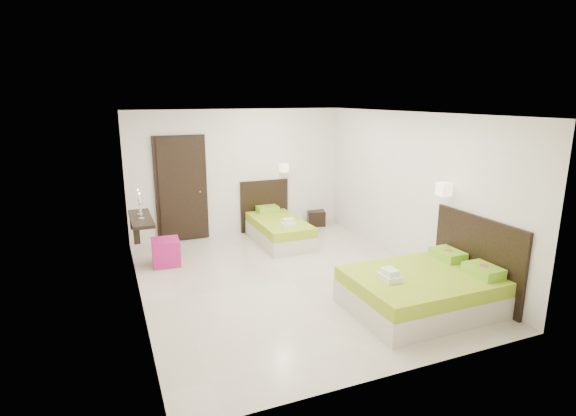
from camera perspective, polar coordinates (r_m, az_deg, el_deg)
name	(u,v)px	position (r m, az deg, el deg)	size (l,w,h in m)	color
floor	(289,279)	(7.26, 0.17, -9.07)	(5.50, 5.50, 0.00)	beige
bed_single	(278,228)	(9.06, -1.33, -2.54)	(1.07, 1.78, 1.46)	beige
bed_double	(426,288)	(6.53, 17.12, -9.68)	(1.94, 1.65, 1.60)	beige
nightstand	(316,218)	(10.18, 3.56, -1.27)	(0.38, 0.34, 0.34)	black
ottoman	(166,252)	(8.07, -15.24, -5.43)	(0.46, 0.46, 0.46)	#A6165E
door	(181,190)	(9.15, -13.38, 2.29)	(1.02, 0.15, 2.14)	black
console_shelf	(140,219)	(8.04, -18.23, -1.33)	(0.35, 1.20, 0.78)	black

